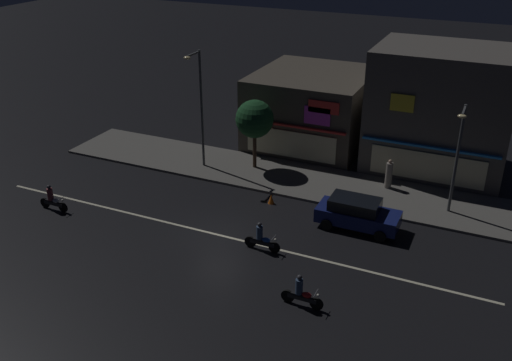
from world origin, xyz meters
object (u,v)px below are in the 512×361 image
pedestrian_on_sidewalk (389,175)px  motorcycle_lead (261,239)px  motorcycle_following (301,293)px  streetlamp_west (199,101)px  motorcycle_opposite_lane (52,200)px  streetlamp_mid (458,151)px  traffic_cone (271,199)px  parked_car_near_kerb (357,213)px

pedestrian_on_sidewalk → motorcycle_lead: size_ratio=0.95×
pedestrian_on_sidewalk → motorcycle_following: bearing=96.3°
streetlamp_west → motorcycle_following: bearing=-44.6°
streetlamp_west → motorcycle_opposite_lane: streetlamp_west is taller
streetlamp_mid → pedestrian_on_sidewalk: bearing=154.6°
motorcycle_opposite_lane → motorcycle_following: bearing=175.3°
pedestrian_on_sidewalk → motorcycle_opposite_lane: size_ratio=0.95×
motorcycle_lead → motorcycle_following: (3.32, -3.32, 0.00)m
motorcycle_lead → traffic_cone: size_ratio=3.45×
streetlamp_west → pedestrian_on_sidewalk: streetlamp_west is taller
motorcycle_following → traffic_cone: 9.37m
motorcycle_lead → traffic_cone: motorcycle_lead is taller
streetlamp_west → pedestrian_on_sidewalk: (11.69, 1.92, -3.59)m
motorcycle_opposite_lane → pedestrian_on_sidewalk: bearing=-144.4°
parked_car_near_kerb → motorcycle_opposite_lane: size_ratio=2.26×
motorcycle_lead → motorcycle_following: same height
motorcycle_lead → motorcycle_opposite_lane: (-12.32, -1.06, 0.00)m
motorcycle_opposite_lane → traffic_cone: bearing=-148.4°
streetlamp_west → parked_car_near_kerb: 12.24m
streetlamp_mid → motorcycle_lead: (-7.93, -7.51, -3.20)m
pedestrian_on_sidewalk → motorcycle_following: size_ratio=0.95×
streetlamp_mid → motorcycle_lead: streetlamp_mid is taller
pedestrian_on_sidewalk → motorcycle_following: pedestrian_on_sidewalk is taller
streetlamp_west → motorcycle_lead: (7.50, -7.37, -3.93)m
streetlamp_west → pedestrian_on_sidewalk: 12.37m
streetlamp_west → streetlamp_mid: (15.43, 0.14, -0.73)m
streetlamp_mid → motorcycle_opposite_lane: streetlamp_mid is taller
motorcycle_lead → streetlamp_mid: bearing=-137.4°
parked_car_near_kerb → motorcycle_lead: bearing=47.7°
streetlamp_west → motorcycle_opposite_lane: size_ratio=3.97×
motorcycle_following → motorcycle_opposite_lane: size_ratio=1.00×
motorcycle_opposite_lane → streetlamp_mid: bearing=-153.5°
pedestrian_on_sidewalk → motorcycle_lead: (-4.19, -9.28, -0.34)m
pedestrian_on_sidewalk → motorcycle_opposite_lane: bearing=42.3°
motorcycle_opposite_lane → streetlamp_west: bearing=-116.2°
traffic_cone → streetlamp_mid: bearing=16.5°
pedestrian_on_sidewalk → parked_car_near_kerb: pedestrian_on_sidewalk is taller
streetlamp_west → parked_car_near_kerb: (11.19, -3.30, -3.69)m
streetlamp_mid → motorcycle_following: streetlamp_mid is taller
parked_car_near_kerb → traffic_cone: (-5.18, 0.65, -0.59)m
parked_car_near_kerb → motorcycle_following: parked_car_near_kerb is taller
parked_car_near_kerb → pedestrian_on_sidewalk: bearing=-95.4°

